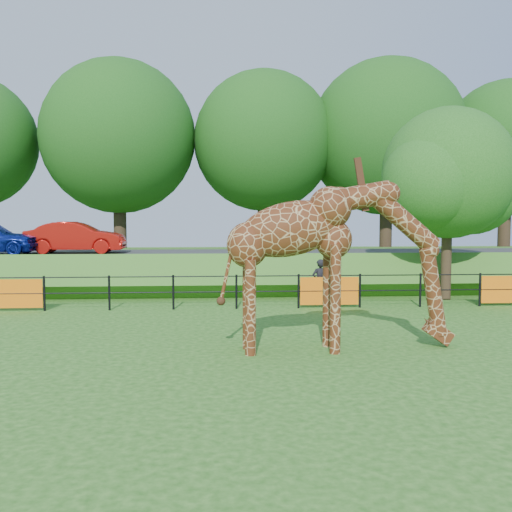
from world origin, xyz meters
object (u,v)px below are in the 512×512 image
at_px(car_red, 76,237).
at_px(tree_east, 450,178).
at_px(giraffe, 339,265).
at_px(visitor, 320,282).

height_order(car_red, tree_east, tree_east).
bearing_deg(giraffe, visitor, 81.11).
height_order(giraffe, tree_east, tree_east).
height_order(giraffe, visitor, giraffe).
bearing_deg(giraffe, tree_east, 50.83).
bearing_deg(tree_east, giraffe, -126.91).
relative_size(giraffe, car_red, 1.32).
height_order(visitor, tree_east, tree_east).
height_order(giraffe, car_red, giraffe).
bearing_deg(visitor, car_red, -44.68).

